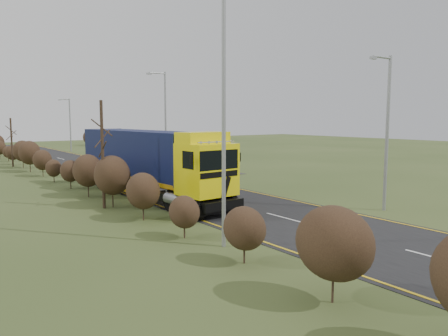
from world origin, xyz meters
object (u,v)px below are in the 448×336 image
at_px(streetlight_near, 386,127).
at_px(speed_sign, 201,157).
at_px(lorry, 151,159).
at_px(car_red_hatchback, 207,165).
at_px(car_blue_sedan, 138,157).

xyz_separation_m(streetlight_near, speed_sign, (-1.50, 16.05, -2.69)).
relative_size(streetlight_near, speed_sign, 3.14).
relative_size(lorry, car_red_hatchback, 3.56).
relative_size(car_blue_sedan, streetlight_near, 0.46).
relative_size(lorry, streetlight_near, 1.88).
xyz_separation_m(lorry, car_red_hatchback, (9.67, 8.04, -1.72)).
distance_m(car_red_hatchback, speed_sign, 4.25).
distance_m(lorry, speed_sign, 8.59).
height_order(lorry, speed_sign, lorry).
xyz_separation_m(car_blue_sedan, speed_sign, (-1.52, -15.38, 1.26)).
bearing_deg(car_red_hatchback, lorry, 34.38).
distance_m(lorry, car_red_hatchback, 12.69).
xyz_separation_m(car_red_hatchback, car_blue_sedan, (-1.15, 12.28, -0.12)).
bearing_deg(speed_sign, lorry, -144.78).
distance_m(car_red_hatchback, car_blue_sedan, 12.33).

